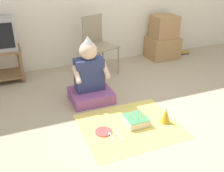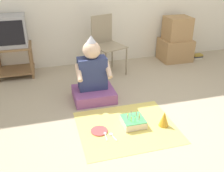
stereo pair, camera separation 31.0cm
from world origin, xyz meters
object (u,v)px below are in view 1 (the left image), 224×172
Objects in this scene: book_pile at (183,53)px; paper_plate at (104,132)px; folding_chair at (97,41)px; person_seated at (90,80)px; birthday_cake at (136,120)px; party_hat_blue at (166,115)px; cardboard_box_stack at (163,39)px.

book_pile reaches higher than paper_plate.
paper_plate is at bearing -107.22° from folding_chair.
folding_chair is 1.06× the size of person_seated.
birthday_cake is at bearing -93.40° from folding_chair.
book_pile is 2.41m from party_hat_blue.
cardboard_box_stack is 2.33m from birthday_cake.
folding_chair is 5.21× the size of book_pile.
person_seated is 4.85× the size of party_hat_blue.
book_pile is at bearing 49.35° from party_hat_blue.
folding_chair is at bearing 97.97° from party_hat_blue.
birthday_cake reaches higher than paper_plate.
cardboard_box_stack reaches higher than birthday_cake.
paper_plate is (-0.73, 0.09, -0.08)m from party_hat_blue.
birthday_cake is 0.40m from paper_plate.
cardboard_box_stack is at bearing 59.33° from party_hat_blue.
folding_chair reaches higher than paper_plate.
book_pile is 0.99× the size of party_hat_blue.
person_seated reaches higher than party_hat_blue.
person_seated reaches higher than birthday_cake.
party_hat_blue is at bearing -120.67° from cardboard_box_stack.
folding_chair is 1.75m from paper_plate.
birthday_cake is 1.40× the size of party_hat_blue.
party_hat_blue is 0.74m from paper_plate.
person_seated reaches higher than cardboard_box_stack.
birthday_cake is at bearing 162.51° from party_hat_blue.
cardboard_box_stack is at bearing 50.94° from birthday_cake.
folding_chair is 4.91× the size of paper_plate.
birthday_cake reaches higher than book_pile.
party_hat_blue is (0.63, -0.85, -0.19)m from person_seated.
paper_plate is (-0.10, -0.77, -0.28)m from person_seated.
person_seated is at bearing 111.84° from birthday_cake.
birthday_cake is (-0.09, -1.58, -0.48)m from folding_chair.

